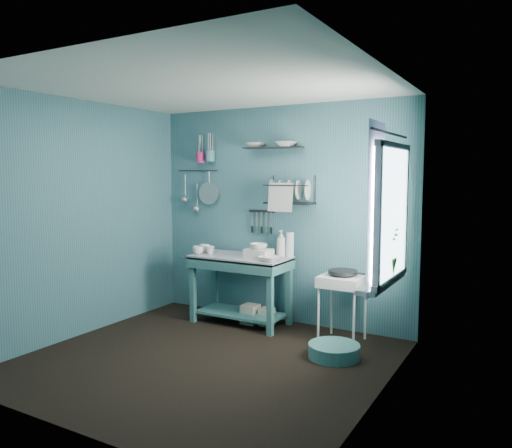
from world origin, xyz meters
The scene contains 36 objects.
floor centered at (0.00, 0.00, 0.00)m, with size 3.20×3.20×0.00m, color black.
ceiling centered at (0.00, 0.00, 2.50)m, with size 3.20×3.20×0.00m, color silver.
wall_back centered at (0.00, 1.50, 1.25)m, with size 3.20×3.20×0.00m, color #335F68.
wall_front centered at (0.00, -1.50, 1.25)m, with size 3.20×3.20×0.00m, color #335F68.
wall_left centered at (-1.60, 0.00, 1.25)m, with size 3.00×3.00×0.00m, color #335F68.
wall_right centered at (1.60, 0.00, 1.25)m, with size 3.00×3.00×0.00m, color #335F68.
work_counter centered at (-0.32, 1.14, 0.40)m, with size 1.12×0.56×0.79m, color #2E6260.
mug_left centered at (-0.80, 0.98, 0.84)m, with size 0.12×0.12×0.10m, color silver.
mug_mid centered at (-0.70, 1.08, 0.84)m, with size 0.10×0.10×0.09m, color silver.
mug_right centered at (-0.82, 1.14, 0.84)m, with size 0.12×0.12×0.10m, color silver.
wash_tub centered at (-0.07, 1.12, 0.84)m, with size 0.28×0.22×0.10m, color beige.
tub_bowl centered at (-0.07, 1.12, 0.92)m, with size 0.20×0.20×0.06m, color silver.
soap_bottle centered at (0.10, 1.34, 0.94)m, with size 0.12×0.12×0.30m, color beige.
water_bottle centered at (0.20, 1.36, 0.93)m, with size 0.09×0.09×0.28m, color silver.
counter_bowl centered at (0.13, 0.99, 0.82)m, with size 0.22×0.22×0.05m, color silver.
hotplate_stand centered at (0.92, 1.12, 0.35)m, with size 0.43×0.43×0.69m, color silver.
frying_pan centered at (0.92, 1.12, 0.73)m, with size 0.30×0.30×0.04m, color black.
knife_strip centered at (-0.22, 1.47, 1.29)m, with size 0.32×0.02×0.03m, color black.
dish_rack centered at (0.19, 1.37, 1.55)m, with size 0.55×0.24×0.32m, color black.
upper_shelf centered at (-0.04, 1.40, 2.02)m, with size 0.70×0.18×0.01m, color black.
shelf_bowl_left centered at (-0.27, 1.40, 2.02)m, with size 0.22×0.22×0.05m, color silver.
shelf_bowl_right centered at (0.13, 1.40, 2.05)m, with size 0.23×0.23×0.06m, color silver.
utensil_cup_magenta centered at (-1.07, 1.42, 1.93)m, with size 0.11×0.11×0.13m, color #B82260.
utensil_cup_teal centered at (-0.92, 1.42, 1.94)m, with size 0.11×0.11×0.13m, color teal.
colander centered at (-0.97, 1.45, 1.48)m, with size 0.28×0.28×0.03m, color #A4A8AC.
ladle_outer centered at (-1.34, 1.46, 1.57)m, with size 0.01×0.01×0.30m, color #A4A8AC.
ladle_inner centered at (-1.16, 1.46, 1.45)m, with size 0.01×0.01×0.30m, color #A4A8AC.
hook_rail centered at (-1.15, 1.47, 1.76)m, with size 0.01×0.01×0.60m, color black.
window_glass centered at (1.59, 0.45, 1.40)m, with size 1.10×1.10×0.00m, color white.
windowsill centered at (1.50, 0.45, 0.81)m, with size 0.16×0.95×0.04m, color silver.
curtain centered at (1.52, 0.15, 1.45)m, with size 1.35×1.35×0.00m, color white.
curtain_rod centered at (1.54, 0.45, 2.05)m, with size 0.02×0.02×1.05m, color black.
potted_plant centered at (1.48, 0.49, 1.06)m, with size 0.26×0.26×0.46m, color #2D6327.
storage_tin_large centered at (-0.22, 1.19, 0.11)m, with size 0.18×0.18×0.22m, color tan.
storage_tin_small centered at (-0.02, 1.22, 0.10)m, with size 0.15×0.15×0.20m, color tan.
floor_basin centered at (1.01, 0.65, 0.07)m, with size 0.49×0.49×0.13m, color teal.
Camera 1 is at (2.62, -3.67, 1.72)m, focal length 35.00 mm.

